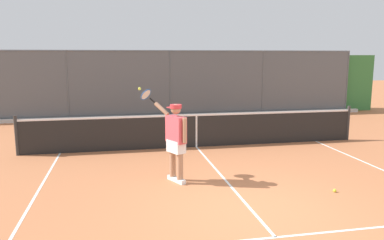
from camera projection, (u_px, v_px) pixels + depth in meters
ground_plane at (253, 212)px, 6.40m from camera, size 60.00×60.00×0.00m
fence_backdrop at (168, 86)px, 16.61m from camera, size 19.65×1.37×2.84m
tennis_net at (196, 130)px, 10.85m from camera, size 9.78×0.09×1.07m
tennis_player at (175, 137)px, 7.78m from camera, size 0.92×1.13×1.93m
tennis_ball_mid_court at (335, 191)px, 7.31m from camera, size 0.07×0.07×0.07m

